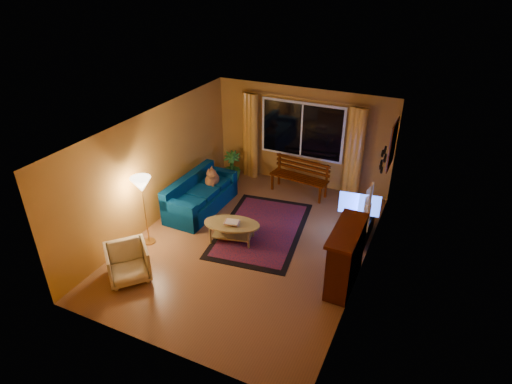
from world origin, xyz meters
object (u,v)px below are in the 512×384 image
at_px(armchair, 128,261).
at_px(coffee_table, 232,232).
at_px(floor_lamp, 145,211).
at_px(bench, 299,186).
at_px(sofa, 201,194).
at_px(tv_console, 361,227).

height_order(armchair, coffee_table, armchair).
bearing_deg(floor_lamp, coffee_table, 27.08).
distance_m(bench, floor_lamp, 3.90).
height_order(sofa, tv_console, sofa).
xyz_separation_m(sofa, armchair, (0.08, -2.66, -0.03)).
relative_size(bench, coffee_table, 1.24).
relative_size(armchair, tv_console, 0.68).
xyz_separation_m(floor_lamp, coffee_table, (1.52, 0.78, -0.53)).
distance_m(bench, armchair, 4.64).
relative_size(bench, sofa, 0.73).
xyz_separation_m(floor_lamp, tv_console, (3.90, 2.06, -0.52)).
xyz_separation_m(sofa, floor_lamp, (-0.29, -1.61, 0.35)).
xyz_separation_m(bench, tv_console, (1.83, -1.20, 0.01)).
bearing_deg(sofa, floor_lamp, -99.31).
distance_m(bench, sofa, 2.44).
height_order(armchair, tv_console, armchair).
xyz_separation_m(sofa, tv_console, (3.61, 0.45, -0.17)).
height_order(floor_lamp, coffee_table, floor_lamp).
bearing_deg(coffee_table, floor_lamp, -152.92).
height_order(sofa, coffee_table, sofa).
bearing_deg(armchair, sofa, 44.07).
bearing_deg(coffee_table, sofa, 146.15).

